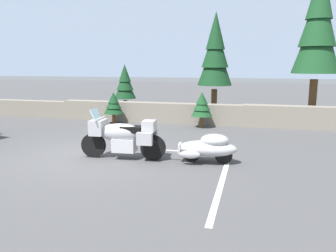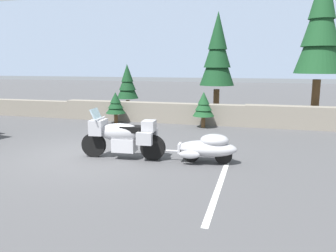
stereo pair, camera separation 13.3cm
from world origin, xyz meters
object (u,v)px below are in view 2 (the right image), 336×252
car_shaped_trailer (208,147)px  pine_tree_tall (321,24)px  pine_tree_far_right (127,83)px  touring_motorcycle (122,136)px  pine_tree_secondary (217,53)px

car_shaped_trailer → pine_tree_tall: (3.46, 6.84, 3.66)m
pine_tree_tall → pine_tree_far_right: (-8.61, 0.52, -2.50)m
pine_tree_tall → pine_tree_far_right: size_ratio=2.59×
touring_motorcycle → car_shaped_trailer: (2.25, 0.17, -0.21)m
car_shaped_trailer → pine_tree_secondary: bearing=95.6°
touring_motorcycle → pine_tree_secondary: size_ratio=0.48×
touring_motorcycle → pine_tree_tall: bearing=50.8°
pine_tree_far_right → pine_tree_tall: bearing=-3.4°
car_shaped_trailer → pine_tree_tall: 8.49m
touring_motorcycle → pine_tree_secondary: pine_tree_secondary is taller
pine_tree_tall → pine_tree_far_right: bearing=176.6°
touring_motorcycle → pine_tree_tall: pine_tree_tall is taller
touring_motorcycle → pine_tree_secondary: bearing=77.6°
car_shaped_trailer → pine_tree_far_right: pine_tree_far_right is taller
pine_tree_secondary → pine_tree_far_right: 4.71m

